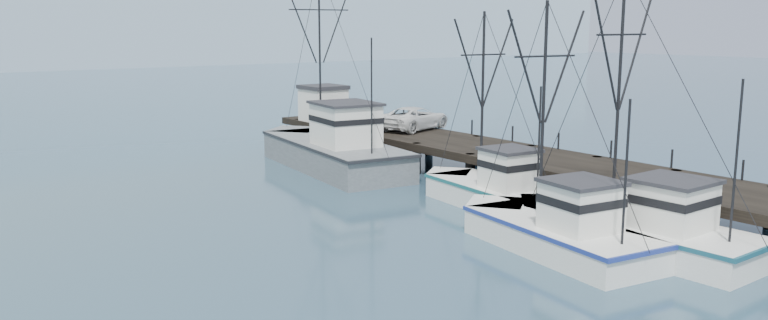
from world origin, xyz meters
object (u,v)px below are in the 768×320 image
pier (502,154)px  pickup_truck (415,118)px  work_vessel (331,150)px  trawler_far (491,191)px  pier_shed (323,103)px  trawler_mid (554,231)px  trawler_near (633,229)px

pier → pickup_truck: 10.05m
pier → pickup_truck: (1.17, 9.92, 1.14)m
pickup_truck → work_vessel: bearing=73.2°
trawler_far → pier_shed: size_ratio=3.27×
work_vessel → pickup_truck: size_ratio=2.77×
trawler_far → work_vessel: 14.13m
trawler_far → pickup_truck: trawler_far is taller
pier → trawler_mid: size_ratio=4.05×
pier → trawler_near: bearing=-111.9°
trawler_mid → work_vessel: size_ratio=0.66×
trawler_mid → pier_shed: size_ratio=3.40×
work_vessel → pickup_truck: (7.07, -0.04, 1.60)m
pickup_truck → trawler_mid: bearing=139.6°
trawler_far → trawler_mid: bearing=-114.9°
pier_shed → pickup_truck: size_ratio=0.54×
pier_shed → pickup_truck: bearing=-71.7°
pier → pickup_truck: pickup_truck is taller
trawler_near → pier: bearing=68.1°
pier → pier_shed: bearing=94.8°
trawler_far → pickup_truck: (6.06, 14.05, 2.01)m
trawler_near → pickup_truck: size_ratio=2.01×
pier → work_vessel: (-5.90, 9.96, -0.46)m
pier_shed → pickup_truck: 8.53m
work_vessel → pier_shed: (4.40, 8.04, 2.19)m
pier → trawler_near: size_ratio=3.68×
trawler_mid → work_vessel: bearing=83.8°
trawler_near → trawler_mid: 3.46m
trawler_far → work_vessel: (-1.01, 14.08, 0.41)m
pier → work_vessel: size_ratio=2.67×
pier → work_vessel: 11.58m
trawler_mid → trawler_far: (3.32, 7.15, 0.00)m
trawler_mid → trawler_far: trawler_mid is taller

